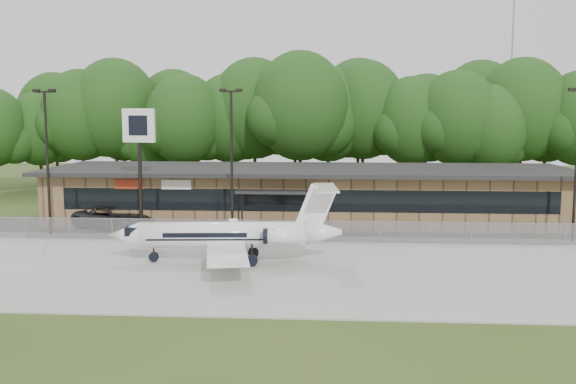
# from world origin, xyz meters

# --- Properties ---
(ground) EXTENTS (160.00, 160.00, 0.00)m
(ground) POSITION_xyz_m (0.00, 0.00, 0.00)
(ground) COLOR #304317
(ground) RESTS_ON ground
(apron) EXTENTS (64.00, 18.00, 0.08)m
(apron) POSITION_xyz_m (0.00, 8.00, 0.04)
(apron) COLOR #9E9B93
(apron) RESTS_ON ground
(parking_lot) EXTENTS (50.00, 9.00, 0.06)m
(parking_lot) POSITION_xyz_m (0.00, 19.50, 0.03)
(parking_lot) COLOR #383835
(parking_lot) RESTS_ON ground
(terminal) EXTENTS (41.00, 11.65, 4.30)m
(terminal) POSITION_xyz_m (-0.00, 23.94, 2.18)
(terminal) COLOR olive
(terminal) RESTS_ON ground
(fence) EXTENTS (46.00, 0.04, 1.52)m
(fence) POSITION_xyz_m (0.00, 15.00, 0.78)
(fence) COLOR gray
(fence) RESTS_ON ground
(treeline) EXTENTS (72.00, 12.00, 15.00)m
(treeline) POSITION_xyz_m (0.00, 42.00, 7.50)
(treeline) COLOR #1D3611
(treeline) RESTS_ON ground
(radio_mast) EXTENTS (0.20, 0.20, 25.00)m
(radio_mast) POSITION_xyz_m (22.00, 48.00, 12.50)
(radio_mast) COLOR gray
(radio_mast) RESTS_ON ground
(light_pole_left) EXTENTS (1.55, 0.30, 10.23)m
(light_pole_left) POSITION_xyz_m (-18.00, 16.50, 5.98)
(light_pole_left) COLOR black
(light_pole_left) RESTS_ON ground
(light_pole_mid) EXTENTS (1.55, 0.30, 10.23)m
(light_pole_mid) POSITION_xyz_m (-5.00, 16.50, 5.98)
(light_pole_mid) COLOR black
(light_pole_mid) RESTS_ON ground
(business_jet) EXTENTS (13.51, 12.05, 4.54)m
(business_jet) POSITION_xyz_m (-3.86, 8.83, 1.62)
(business_jet) COLOR white
(business_jet) RESTS_ON ground
(suv) EXTENTS (7.07, 5.35, 1.78)m
(suv) POSITION_xyz_m (-14.28, 19.06, 0.89)
(suv) COLOR #303133
(suv) RESTS_ON ground
(pole_sign) EXTENTS (2.35, 0.56, 8.91)m
(pole_sign) POSITION_xyz_m (-11.51, 16.79, 6.82)
(pole_sign) COLOR black
(pole_sign) RESTS_ON ground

